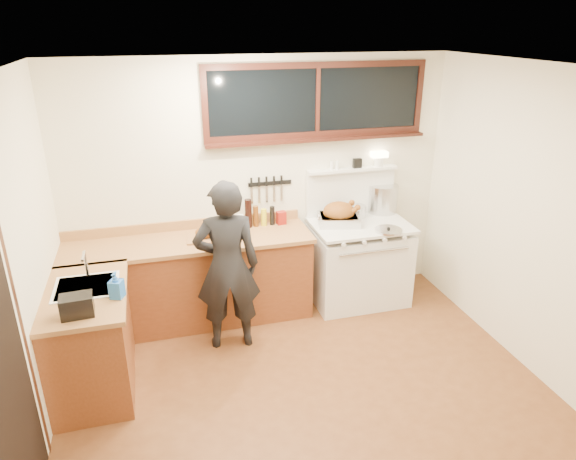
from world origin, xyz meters
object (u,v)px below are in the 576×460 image
object	(u,v)px
vintage_stove	(358,260)
roast_turkey	(339,215)
cutting_board	(205,234)
man	(227,267)

from	to	relation	value
vintage_stove	roast_turkey	world-z (taller)	vintage_stove
cutting_board	roast_turkey	xyz separation A→B (m)	(1.40, 0.03, 0.05)
vintage_stove	roast_turkey	distance (m)	0.58
cutting_board	roast_turkey	distance (m)	1.41
man	roast_turkey	distance (m)	1.39
man	cutting_board	xyz separation A→B (m)	(-0.13, 0.49, 0.13)
man	cutting_board	distance (m)	0.53
vintage_stove	roast_turkey	size ratio (longest dim) A/B	3.24
man	vintage_stove	bearing A→B (deg)	17.76
man	roast_turkey	world-z (taller)	man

